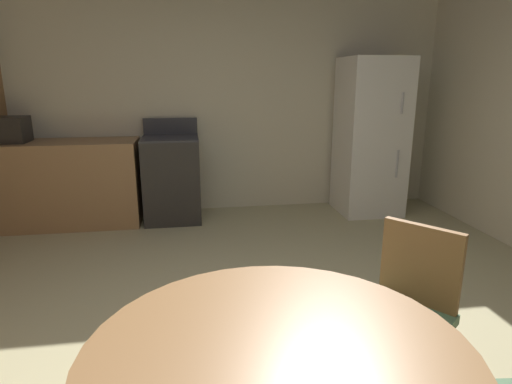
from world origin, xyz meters
The scene contains 7 objects.
ground_plane centered at (0.00, 0.00, 0.00)m, with size 14.00×14.00×0.00m, color tan.
wall_back centered at (0.00, 3.14, 1.35)m, with size 5.77×0.12×2.70m, color beige.
kitchen_counter centered at (-1.68, 2.74, 0.45)m, with size 1.81×0.60×0.90m, color #9E754C.
oven_range centered at (-0.43, 2.75, 0.47)m, with size 0.60×0.60×1.10m.
refrigerator centered at (1.82, 2.69, 0.88)m, with size 0.68×0.68×1.76m.
microwave centered at (-2.07, 2.74, 1.03)m, with size 0.44×0.32×0.26m, color black.
chair_northeast centered at (0.75, -0.25, 0.50)m, with size 0.56×0.56×0.87m.
Camera 1 is at (-0.23, -1.91, 1.53)m, focal length 29.92 mm.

